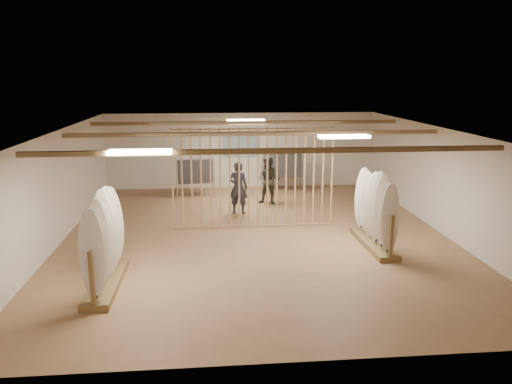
{
  "coord_description": "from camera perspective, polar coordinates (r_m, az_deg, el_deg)",
  "views": [
    {
      "loc": [
        -1.18,
        -12.55,
        4.16
      ],
      "look_at": [
        0.0,
        0.0,
        1.2
      ],
      "focal_mm": 35.0,
      "sensor_mm": 36.0,
      "label": 1
    }
  ],
  "objects": [
    {
      "name": "wall_right",
      "position": [
        14.25,
        20.45,
        1.21
      ],
      "size": [
        0.0,
        12.0,
        12.0
      ],
      "primitive_type": "plane",
      "rotation": [
        1.57,
        0.0,
        -1.57
      ],
      "color": "silver",
      "rests_on": "ground"
    },
    {
      "name": "shopper_b",
      "position": [
        16.29,
        1.49,
        1.69
      ],
      "size": [
        1.08,
        0.98,
        1.82
      ],
      "primitive_type": "imported",
      "rotation": [
        0.0,
        0.0,
        -0.41
      ],
      "color": "#37342B",
      "rests_on": "floor"
    },
    {
      "name": "shopper_a",
      "position": [
        15.22,
        -2.05,
        0.88
      ],
      "size": [
        0.75,
        0.6,
        1.82
      ],
      "primitive_type": "imported",
      "rotation": [
        0.0,
        0.0,
        2.9
      ],
      "color": "#2A2830",
      "rests_on": "floor"
    },
    {
      "name": "wall_back",
      "position": [
        18.79,
        -1.71,
        4.76
      ],
      "size": [
        12.0,
        0.0,
        12.0
      ],
      "primitive_type": "plane",
      "rotation": [
        1.57,
        0.0,
        0.0
      ],
      "color": "silver",
      "rests_on": "ground"
    },
    {
      "name": "clothing_rack_a",
      "position": [
        17.42,
        -6.98,
        2.3
      ],
      "size": [
        1.27,
        0.45,
        1.37
      ],
      "rotation": [
        0.0,
        0.0,
        0.11
      ],
      "color": "silver",
      "rests_on": "floor"
    },
    {
      "name": "ceiling_slats",
      "position": [
        12.68,
        0.0,
        6.7
      ],
      "size": [
        9.5,
        6.12,
        0.1
      ],
      "primitive_type": "cube",
      "color": "brown",
      "rests_on": "ground"
    },
    {
      "name": "rack_left",
      "position": [
        10.46,
        -16.9,
        -6.95
      ],
      "size": [
        0.53,
        2.38,
        1.92
      ],
      "rotation": [
        0.0,
        0.0,
        -0.0
      ],
      "color": "brown",
      "rests_on": "floor"
    },
    {
      "name": "floor",
      "position": [
        13.27,
        0.0,
        -5.05
      ],
      "size": [
        12.0,
        12.0,
        0.0
      ],
      "primitive_type": "plane",
      "color": "#9A704A",
      "rests_on": "ground"
    },
    {
      "name": "wall_left",
      "position": [
        13.4,
        -21.8,
        0.38
      ],
      "size": [
        0.0,
        12.0,
        12.0
      ],
      "primitive_type": "plane",
      "rotation": [
        1.57,
        0.0,
        1.57
      ],
      "color": "silver",
      "rests_on": "ground"
    },
    {
      "name": "clothing_rack_b",
      "position": [
        18.17,
        3.14,
        3.23
      ],
      "size": [
        1.44,
        0.61,
        1.56
      ],
      "rotation": [
        0.0,
        0.0,
        -0.18
      ],
      "color": "silver",
      "rests_on": "floor"
    },
    {
      "name": "wall_front",
      "position": [
        7.2,
        4.52,
        -9.35
      ],
      "size": [
        12.0,
        0.0,
        12.0
      ],
      "primitive_type": "plane",
      "rotation": [
        -1.57,
        0.0,
        0.0
      ],
      "color": "silver",
      "rests_on": "ground"
    },
    {
      "name": "poster",
      "position": [
        18.74,
        -1.71,
        5.35
      ],
      "size": [
        1.4,
        0.03,
        0.9
      ],
      "primitive_type": "cube",
      "color": "#2D659F",
      "rests_on": "ground"
    },
    {
      "name": "bamboo_partition",
      "position": [
        13.68,
        -0.31,
        1.58
      ],
      "size": [
        4.45,
        0.05,
        2.78
      ],
      "color": "tan",
      "rests_on": "ground"
    },
    {
      "name": "light_panels",
      "position": [
        12.68,
        0.0,
        6.79
      ],
      "size": [
        1.2,
        0.35,
        0.06
      ],
      "primitive_type": "cube",
      "color": "white",
      "rests_on": "ground"
    },
    {
      "name": "rack_right",
      "position": [
        12.65,
        13.42,
        -3.33
      ],
      "size": [
        0.55,
        2.31,
        1.86
      ],
      "rotation": [
        0.0,
        0.0,
        0.02
      ],
      "color": "brown",
      "rests_on": "floor"
    },
    {
      "name": "ceiling",
      "position": [
        12.67,
        0.0,
        7.06
      ],
      "size": [
        12.0,
        12.0,
        0.0
      ],
      "primitive_type": "plane",
      "rotation": [
        3.14,
        0.0,
        0.0
      ],
      "color": "gray",
      "rests_on": "ground"
    }
  ]
}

